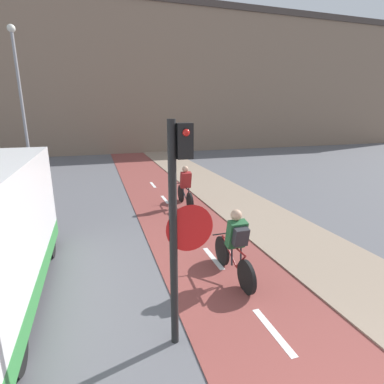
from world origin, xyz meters
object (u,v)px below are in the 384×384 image
(traffic_light_pole, at_px, (179,214))
(street_lamp_far, at_px, (20,89))
(cyclist_near, at_px, (235,247))
(cyclist_far, at_px, (185,188))

(traffic_light_pole, xyz_separation_m, street_lamp_far, (-4.25, 13.52, 2.37))
(traffic_light_pole, distance_m, cyclist_near, 2.37)
(traffic_light_pole, xyz_separation_m, cyclist_far, (1.94, 6.22, -1.33))
(cyclist_far, bearing_deg, street_lamp_far, 130.31)
(traffic_light_pole, bearing_deg, cyclist_near, 40.85)
(street_lamp_far, bearing_deg, cyclist_near, -64.75)
(cyclist_far, bearing_deg, traffic_light_pole, -107.30)
(street_lamp_far, xyz_separation_m, cyclist_far, (6.19, -7.30, -3.70))
(street_lamp_far, relative_size, cyclist_far, 4.05)
(street_lamp_far, bearing_deg, cyclist_far, -49.69)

